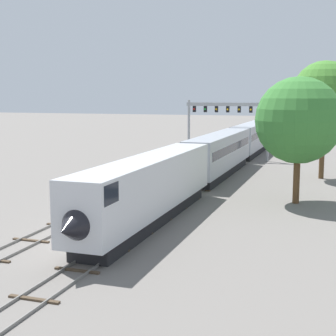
# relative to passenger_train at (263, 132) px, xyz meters

# --- Properties ---
(ground_plane) EXTENTS (400.00, 400.00, 0.00)m
(ground_plane) POSITION_rel_passenger_train_xyz_m (-2.00, -62.96, -2.61)
(ground_plane) COLOR slate
(track_main) EXTENTS (2.60, 200.00, 0.16)m
(track_main) POSITION_rel_passenger_train_xyz_m (0.00, -2.96, -2.54)
(track_main) COLOR slate
(track_main) RESTS_ON ground
(track_near) EXTENTS (2.60, 160.00, 0.16)m
(track_near) POSITION_rel_passenger_train_xyz_m (-5.50, -22.96, -2.54)
(track_near) COLOR slate
(track_near) RESTS_ON ground
(passenger_train) EXTENTS (3.04, 138.20, 4.80)m
(passenger_train) POSITION_rel_passenger_train_xyz_m (0.00, 0.00, 0.00)
(passenger_train) COLOR silver
(passenger_train) RESTS_ON ground
(signal_gantry) EXTENTS (12.10, 0.49, 8.52)m
(signal_gantry) POSITION_rel_passenger_train_xyz_m (-2.25, -20.67, 3.69)
(signal_gantry) COLOR #999BA0
(signal_gantry) RESTS_ON ground
(trackside_tree_left) EXTENTS (7.07, 7.07, 12.95)m
(trackside_tree_left) POSITION_rel_passenger_train_xyz_m (11.18, -33.61, 6.77)
(trackside_tree_left) COLOR brown
(trackside_tree_left) RESTS_ON ground
(trackside_tree_mid) EXTENTS (7.34, 7.34, 10.79)m
(trackside_tree_mid) POSITION_rel_passenger_train_xyz_m (9.56, -47.82, 4.50)
(trackside_tree_mid) COLOR brown
(trackside_tree_mid) RESTS_ON ground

